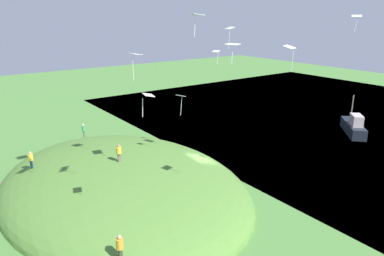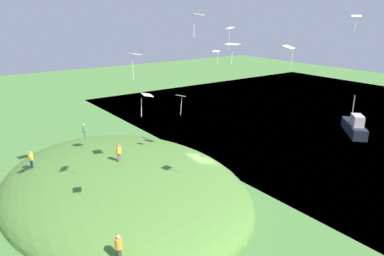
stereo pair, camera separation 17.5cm
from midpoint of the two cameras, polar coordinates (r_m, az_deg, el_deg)
name	(u,v)px [view 2 (the right image)]	position (r m, az deg, el deg)	size (l,w,h in m)	color
ground_plane	(203,176)	(36.89, 1.90, -7.56)	(160.00, 160.00, 0.00)	#487A37
lake_water	(374,124)	(60.97, 26.62, 0.55)	(59.63, 80.00, 0.40)	navy
grass_hill	(122,188)	(35.18, -10.74, -9.19)	(21.13, 27.83, 5.91)	#4E7A32
boat_on_lake	(355,127)	(53.95, 24.13, 0.18)	(6.35, 6.26, 4.90)	black
person_watching_kites	(119,151)	(33.02, -11.23, -3.53)	(0.48, 0.48, 1.63)	brown
person_walking_path	(119,245)	(23.60, -11.17, -17.44)	(0.57, 0.57, 1.79)	#353626
person_with_child	(84,129)	(45.22, -16.40, -0.13)	(0.42, 0.42, 1.71)	#524E46
person_near_shore	(31,158)	(36.25, -23.74, -4.26)	(0.58, 0.58, 1.63)	navy
kite_0	(181,97)	(32.74, -1.61, 4.81)	(0.70, 0.86, 1.90)	white
kite_1	(216,52)	(33.08, 3.95, 11.71)	(0.62, 0.73, 1.19)	white
kite_2	(289,48)	(23.26, 15.13, 11.91)	(1.03, 0.87, 1.62)	silver
kite_3	(356,17)	(27.93, 24.47, 15.50)	(0.71, 0.78, 1.10)	white
kite_5	(195,15)	(24.77, 0.73, 17.22)	(1.01, 1.27, 1.51)	white
kite_7	(230,29)	(33.94, 6.07, 15.07)	(0.79, 1.00, 1.95)	white
kite_8	(134,55)	(29.94, -8.85, 11.19)	(0.90, 1.21, 2.15)	white
kite_9	(147,96)	(20.68, -6.87, 4.98)	(0.75, 0.92, 1.37)	silver
kite_12	(232,45)	(30.91, 6.47, 12.77)	(1.15, 1.38, 1.69)	white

